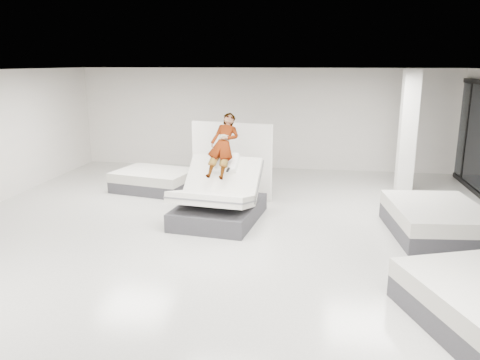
{
  "coord_description": "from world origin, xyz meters",
  "views": [
    {
      "loc": [
        1.63,
        -7.96,
        3.36
      ],
      "look_at": [
        0.15,
        1.29,
        1.0
      ],
      "focal_mm": 35.0,
      "sensor_mm": 36.0,
      "label": 1
    }
  ],
  "objects_px": {
    "hero_bed": "(219,202)",
    "person": "(223,158)",
    "remote": "(228,170)",
    "flat_bed_left_far": "(154,180)",
    "divider_panel": "(231,161)",
    "column": "(408,133)",
    "flat_bed_right_far": "(436,220)"
  },
  "relations": [
    {
      "from": "hero_bed",
      "to": "flat_bed_left_far",
      "type": "height_order",
      "value": "hero_bed"
    },
    {
      "from": "person",
      "to": "remote",
      "type": "bearing_deg",
      "value": -57.85
    },
    {
      "from": "divider_panel",
      "to": "column",
      "type": "relative_size",
      "value": 0.66
    },
    {
      "from": "divider_panel",
      "to": "flat_bed_left_far",
      "type": "xyz_separation_m",
      "value": [
        -2.19,
        0.38,
        -0.69
      ]
    },
    {
      "from": "hero_bed",
      "to": "flat_bed_right_far",
      "type": "bearing_deg",
      "value": -2.46
    },
    {
      "from": "remote",
      "to": "divider_panel",
      "type": "bearing_deg",
      "value": 105.05
    },
    {
      "from": "person",
      "to": "divider_panel",
      "type": "bearing_deg",
      "value": 100.35
    },
    {
      "from": "hero_bed",
      "to": "flat_bed_right_far",
      "type": "xyz_separation_m",
      "value": [
        4.45,
        -0.19,
        -0.12
      ]
    },
    {
      "from": "flat_bed_left_far",
      "to": "column",
      "type": "bearing_deg",
      "value": 6.43
    },
    {
      "from": "flat_bed_right_far",
      "to": "person",
      "type": "bearing_deg",
      "value": 173.22
    },
    {
      "from": "hero_bed",
      "to": "person",
      "type": "distance_m",
      "value": 0.96
    },
    {
      "from": "remote",
      "to": "column",
      "type": "bearing_deg",
      "value": 42.82
    },
    {
      "from": "flat_bed_right_far",
      "to": "flat_bed_left_far",
      "type": "bearing_deg",
      "value": 160.35
    },
    {
      "from": "hero_bed",
      "to": "column",
      "type": "bearing_deg",
      "value": 33.98
    },
    {
      "from": "divider_panel",
      "to": "column",
      "type": "distance_m",
      "value": 4.59
    },
    {
      "from": "hero_bed",
      "to": "remote",
      "type": "distance_m",
      "value": 0.76
    },
    {
      "from": "divider_panel",
      "to": "flat_bed_left_far",
      "type": "distance_m",
      "value": 2.33
    },
    {
      "from": "remote",
      "to": "column",
      "type": "xyz_separation_m",
      "value": [
        4.14,
        2.98,
        0.45
      ]
    },
    {
      "from": "divider_panel",
      "to": "flat_bed_left_far",
      "type": "bearing_deg",
      "value": -178.89
    },
    {
      "from": "column",
      "to": "divider_panel",
      "type": "bearing_deg",
      "value": -165.7
    },
    {
      "from": "hero_bed",
      "to": "flat_bed_left_far",
      "type": "relative_size",
      "value": 1.06
    },
    {
      "from": "hero_bed",
      "to": "divider_panel",
      "type": "height_order",
      "value": "divider_panel"
    },
    {
      "from": "flat_bed_left_far",
      "to": "hero_bed",
      "type": "bearing_deg",
      "value": -44.54
    },
    {
      "from": "remote",
      "to": "flat_bed_left_far",
      "type": "relative_size",
      "value": 0.06
    },
    {
      "from": "hero_bed",
      "to": "flat_bed_right_far",
      "type": "distance_m",
      "value": 4.46
    },
    {
      "from": "person",
      "to": "remote",
      "type": "xyz_separation_m",
      "value": [
        0.18,
        -0.37,
        -0.17
      ]
    },
    {
      "from": "divider_panel",
      "to": "hero_bed",
      "type": "bearing_deg",
      "value": -77.68
    },
    {
      "from": "person",
      "to": "column",
      "type": "bearing_deg",
      "value": 38.2
    },
    {
      "from": "hero_bed",
      "to": "column",
      "type": "relative_size",
      "value": 0.74
    },
    {
      "from": "person",
      "to": "column",
      "type": "distance_m",
      "value": 5.05
    },
    {
      "from": "divider_panel",
      "to": "remote",
      "type": "bearing_deg",
      "value": -71.08
    },
    {
      "from": "remote",
      "to": "flat_bed_right_far",
      "type": "distance_m",
      "value": 4.32
    }
  ]
}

